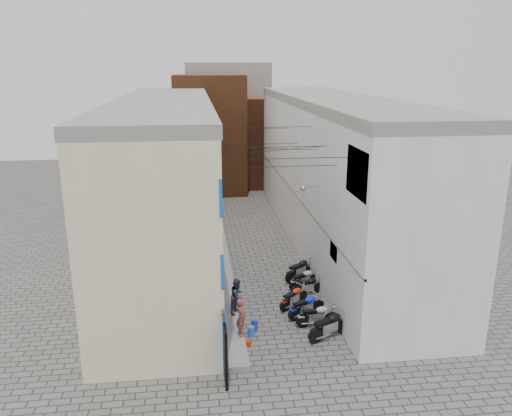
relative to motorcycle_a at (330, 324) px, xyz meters
name	(u,v)px	position (x,y,z in m)	size (l,w,h in m)	color
ground	(293,369)	(-1.90, -1.99, -0.62)	(90.00, 90.00, 0.00)	#595754
plinth	(219,246)	(-3.95, 11.01, -0.49)	(0.90, 26.00, 0.25)	gray
building_left	(167,178)	(-6.88, 10.96, 3.88)	(5.10, 27.00, 9.00)	beige
building_right	(334,173)	(3.10, 11.00, 3.89)	(5.94, 26.00, 9.00)	silver
building_far_brick_left	(210,134)	(-3.90, 26.01, 4.38)	(6.00, 6.00, 10.00)	brown
building_far_brick_right	(263,141)	(1.10, 28.01, 3.38)	(5.00, 6.00, 8.00)	brown
building_far_concrete	(228,120)	(-1.90, 32.01, 4.88)	(8.00, 5.00, 11.00)	gray
far_shopfront	(236,183)	(-1.90, 23.21, 0.58)	(2.00, 0.30, 2.40)	black
overhead_wires	(265,145)	(-1.90, 5.65, 6.50)	(5.80, 13.02, 1.32)	black
motorcycle_a	(330,324)	(0.00, 0.00, 0.00)	(0.68, 2.14, 1.24)	black
motorcycle_b	(317,314)	(-0.28, 0.99, -0.07)	(0.60, 1.89, 1.09)	#A8A9AD
motorcycle_c	(306,305)	(-0.56, 1.89, -0.06)	(0.61, 1.94, 1.13)	#0E22D7
motorcycle_d	(294,296)	(-0.92, 2.87, -0.09)	(0.58, 1.83, 1.06)	red
motorcycle_e	(308,285)	(0.00, 4.02, -0.11)	(0.56, 1.76, 1.02)	black
motorcycle_f	(304,278)	(0.00, 4.83, -0.09)	(0.58, 1.84, 1.06)	#A2A1A6
motorcycle_g	(300,268)	(0.00, 5.87, -0.01)	(0.66, 2.10, 1.22)	black
person_a	(241,317)	(-3.62, 0.23, 0.43)	(0.58, 0.38, 1.59)	#974337
person_b	(237,296)	(-3.60, 2.16, 0.43)	(0.78, 0.61, 1.60)	#2B3141
water_jug_near	(251,332)	(-3.19, 0.48, -0.40)	(0.28, 0.28, 0.44)	blue
water_jug_far	(254,325)	(-2.98, 1.02, -0.38)	(0.30, 0.30, 0.47)	#2434B4
red_crate	(246,343)	(-3.45, -0.18, -0.51)	(0.36, 0.27, 0.22)	red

